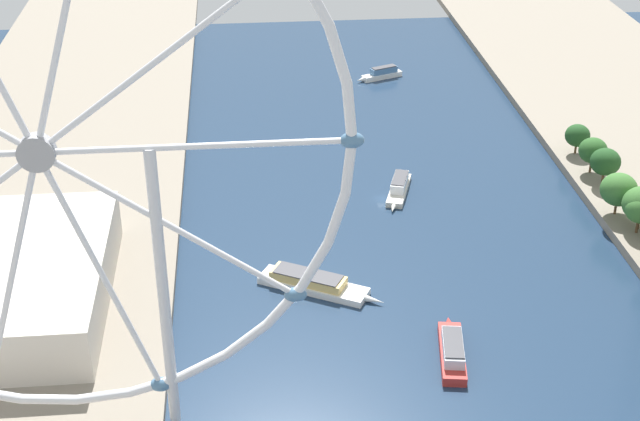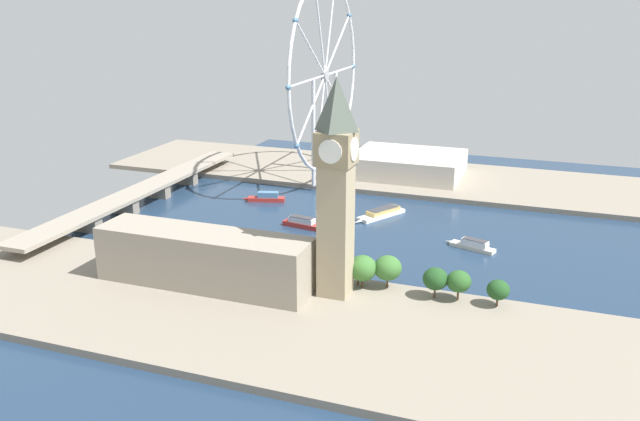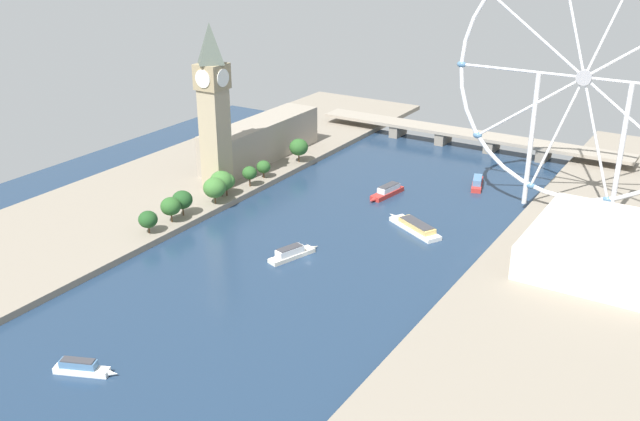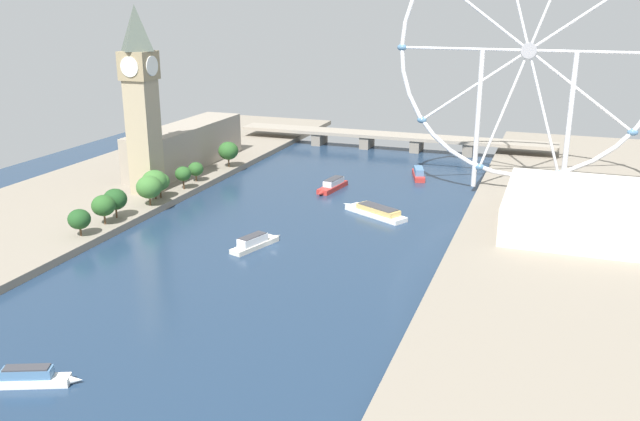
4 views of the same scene
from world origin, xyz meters
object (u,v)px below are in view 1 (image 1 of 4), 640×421
riverside_hall (0,282)px  tour_boat_2 (399,187)px  ferris_wheel (37,156)px  tour_boat_1 (452,349)px  tour_boat_3 (313,283)px  tour_boat_0 (382,74)px

riverside_hall → tour_boat_2: bearing=-153.0°
ferris_wheel → tour_boat_2: ferris_wheel is taller
tour_boat_1 → ferris_wheel: bearing=111.6°
ferris_wheel → tour_boat_2: (-89.40, -108.12, -66.33)m
riverside_hall → tour_boat_1: (-114.09, 29.30, -7.92)m
tour_boat_1 → tour_boat_2: bearing=7.7°
tour_boat_1 → tour_boat_3: tour_boat_1 is taller
tour_boat_1 → tour_boat_3: (31.72, -33.72, -0.36)m
tour_boat_1 → tour_boat_2: (-1.70, -88.28, -0.22)m
tour_boat_3 → tour_boat_1: bearing=-18.0°
tour_boat_1 → tour_boat_3: size_ratio=0.80×
ferris_wheel → tour_boat_0: 245.93m
ferris_wheel → riverside_hall: bearing=-61.8°
tour_boat_0 → tour_boat_2: tour_boat_2 is taller
tour_boat_2 → tour_boat_3: (33.42, 54.56, -0.15)m
riverside_hall → tour_boat_3: size_ratio=2.05×
riverside_hall → ferris_wheel: bearing=118.2°
tour_boat_1 → tour_boat_2: tour_boat_1 is taller
riverside_hall → tour_boat_1: bearing=165.6°
tour_boat_0 → tour_boat_2: size_ratio=0.81×
tour_boat_2 → ferris_wheel: bearing=-21.7°
riverside_hall → tour_boat_2: riverside_hall is taller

